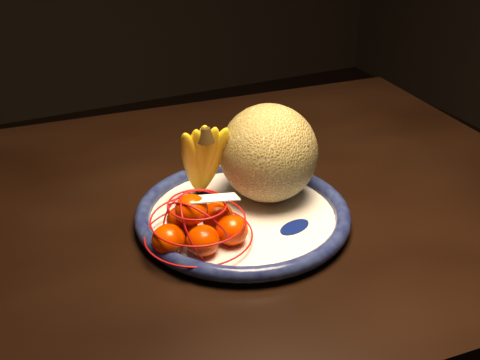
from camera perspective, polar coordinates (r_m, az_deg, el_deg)
name	(u,v)px	position (r m, az deg, el deg)	size (l,w,h in m)	color
dining_table	(144,253)	(1.01, -9.06, -6.87)	(1.50, 0.97, 0.72)	black
fruit_bowl	(243,215)	(0.93, 0.26, -3.33)	(0.33, 0.33, 0.03)	white
cantaloupe	(269,153)	(0.94, 2.73, 2.57)	(0.16, 0.16, 0.16)	olive
banana_bunch	(202,158)	(0.93, -3.59, 2.12)	(0.10, 0.10, 0.15)	yellow
mandarin_bag	(199,226)	(0.86, -3.92, -4.36)	(0.20, 0.20, 0.10)	#F03400
price_tag	(213,198)	(0.84, -2.55, -1.74)	(0.07, 0.03, 0.00)	white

